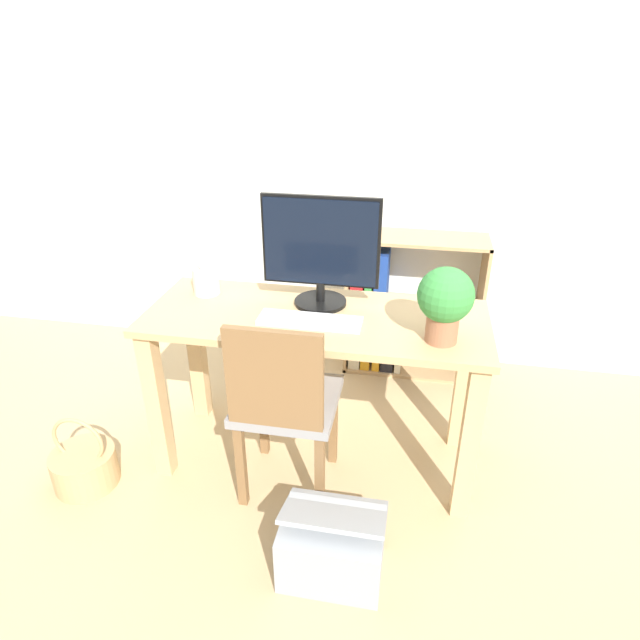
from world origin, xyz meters
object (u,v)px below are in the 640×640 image
(vase, at_px, (206,278))
(storage_box, at_px, (332,546))
(basket, at_px, (85,466))
(keyboard, at_px, (310,321))
(monitor, at_px, (322,248))
(bookshelf, at_px, (389,312))
(potted_plant, at_px, (445,300))
(chair, at_px, (284,402))

(vase, bearing_deg, storage_box, -46.15)
(basket, relative_size, storage_box, 0.94)
(keyboard, bearing_deg, monitor, 85.87)
(bookshelf, bearing_deg, potted_plant, -76.35)
(potted_plant, relative_size, bookshelf, 0.35)
(potted_plant, height_order, basket, potted_plant)
(chair, bearing_deg, vase, 131.90)
(basket, bearing_deg, chair, 7.45)
(chair, height_order, storage_box, chair)
(monitor, height_order, storage_box, monitor)
(vase, distance_m, storage_box, 1.21)
(bookshelf, relative_size, basket, 2.35)
(vase, height_order, potted_plant, potted_plant)
(monitor, xyz_separation_m, basket, (-0.96, -0.47, -0.90))
(chair, height_order, bookshelf, chair)
(monitor, relative_size, vase, 2.78)
(monitor, bearing_deg, chair, -103.45)
(vase, xyz_separation_m, potted_plant, (1.01, -0.24, 0.09))
(keyboard, height_order, storage_box, keyboard)
(bookshelf, height_order, basket, bookshelf)
(monitor, relative_size, potted_plant, 1.68)
(keyboard, xyz_separation_m, basket, (-0.95, -0.29, -0.66))
(bookshelf, relative_size, storage_box, 2.20)
(monitor, relative_size, basket, 1.40)
(vase, relative_size, storage_box, 0.47)
(keyboard, distance_m, chair, 0.33)
(vase, xyz_separation_m, chair, (0.43, -0.36, -0.34))
(chair, bearing_deg, keyboard, 59.22)
(monitor, relative_size, keyboard, 1.18)
(bookshelf, bearing_deg, keyboard, -105.89)
(keyboard, relative_size, chair, 0.48)
(monitor, bearing_deg, bookshelf, 71.43)
(monitor, xyz_separation_m, bookshelf, (0.25, 0.75, -0.63))
(monitor, distance_m, chair, 0.63)
(chair, distance_m, basket, 0.96)
(chair, xyz_separation_m, storage_box, (0.26, -0.35, -0.34))
(bookshelf, xyz_separation_m, basket, (-1.21, -1.22, -0.26))
(storage_box, bearing_deg, keyboard, 109.34)
(potted_plant, bearing_deg, monitor, 154.64)
(keyboard, xyz_separation_m, storage_box, (0.18, -0.52, -0.62))
(basket, bearing_deg, vase, 47.23)
(basket, bearing_deg, storage_box, -11.94)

